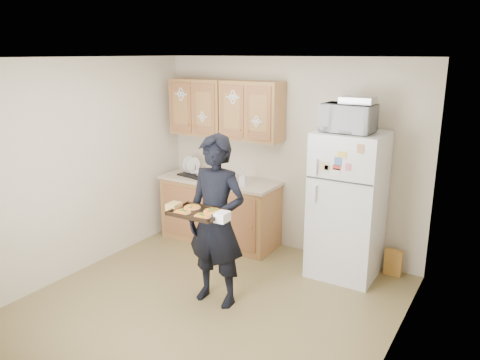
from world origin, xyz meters
name	(u,v)px	position (x,y,z in m)	size (l,w,h in m)	color
floor	(210,304)	(0.00, 0.00, 0.00)	(3.60, 3.60, 0.00)	brown
ceiling	(205,58)	(0.00, 0.00, 2.50)	(3.60, 3.60, 0.00)	white
wall_back	(288,156)	(0.00, 1.80, 1.25)	(3.60, 0.04, 2.50)	beige
wall_front	(50,256)	(0.00, -1.80, 1.25)	(3.60, 0.04, 2.50)	beige
wall_left	(82,167)	(-1.80, 0.00, 1.25)	(0.04, 3.60, 2.50)	beige
wall_right	(396,224)	(1.80, 0.00, 1.25)	(0.04, 3.60, 2.50)	beige
refrigerator	(347,205)	(0.95, 1.43, 0.85)	(0.75, 0.70, 1.70)	white
base_cabinet	(220,212)	(-0.85, 1.48, 0.43)	(1.60, 0.60, 0.86)	olive
countertop	(220,180)	(-0.85, 1.48, 0.88)	(1.64, 0.64, 0.04)	#B8A38D
upper_cab_left	(200,107)	(-1.25, 1.61, 1.83)	(0.80, 0.33, 0.75)	olive
upper_cab_right	(252,111)	(-0.43, 1.61, 1.83)	(0.80, 0.33, 0.75)	olive
cereal_box	(393,262)	(1.47, 1.67, 0.16)	(0.20, 0.07, 0.32)	gold
person	(216,221)	(0.02, 0.11, 0.89)	(0.65, 0.43, 1.78)	black
baking_tray	(197,213)	(0.01, -0.19, 1.07)	(0.49, 0.36, 0.04)	black
pizza_front_left	(182,212)	(-0.10, -0.28, 1.09)	(0.16, 0.16, 0.02)	orange
pizza_front_right	(203,216)	(0.13, -0.27, 1.09)	(0.16, 0.16, 0.02)	orange
pizza_back_left	(192,207)	(-0.11, -0.11, 1.09)	(0.16, 0.16, 0.02)	orange
pizza_back_right	(212,211)	(0.12, -0.10, 1.09)	(0.16, 0.16, 0.02)	orange
microwave	(348,118)	(0.91, 1.38, 1.85)	(0.56, 0.38, 0.31)	white
foil_pan	(358,100)	(1.00, 1.41, 2.05)	(0.36, 0.25, 0.08)	#B8B8BF
dish_rack	(195,170)	(-1.23, 1.45, 0.98)	(0.42, 0.32, 0.17)	black
bowl	(202,173)	(-1.12, 1.45, 0.95)	(0.22, 0.22, 0.05)	white
soap_bottle	(243,178)	(-0.41, 1.37, 0.99)	(0.08, 0.09, 0.19)	white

